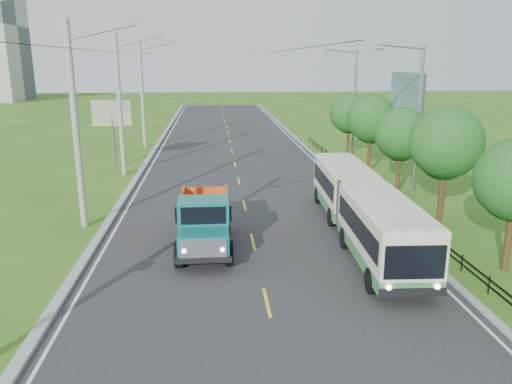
{
  "coord_description": "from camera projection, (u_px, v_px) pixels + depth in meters",
  "views": [
    {
      "loc": [
        -1.74,
        -15.6,
        8.11
      ],
      "look_at": [
        0.31,
        7.85,
        1.9
      ],
      "focal_mm": 35.0,
      "sensor_mm": 36.0,
      "label": 1
    }
  ],
  "objects": [
    {
      "name": "dump_truck",
      "position": [
        204.0,
        218.0,
        21.93
      ],
      "size": [
        2.37,
        5.96,
        2.5
      ],
      "rotation": [
        0.0,
        0.0,
        -0.0
      ],
      "color": "#126B6C",
      "rests_on": "ground"
    },
    {
      "name": "billboard_right",
      "position": [
        406.0,
        100.0,
        36.18
      ],
      "size": [
        0.24,
        6.0,
        7.3
      ],
      "color": "slate",
      "rests_on": "ground"
    },
    {
      "name": "road",
      "position": [
        237.0,
        175.0,
        36.51
      ],
      "size": [
        14.0,
        120.0,
        0.02
      ],
      "primitive_type": "cube",
      "color": "#28282B",
      "rests_on": "ground"
    },
    {
      "name": "tree_back",
      "position": [
        349.0,
        115.0,
        42.32
      ],
      "size": [
        3.3,
        3.36,
        5.5
      ],
      "color": "#382314",
      "rests_on": "ground"
    },
    {
      "name": "planter_near",
      "position": [
        433.0,
        231.0,
        23.67
      ],
      "size": [
        0.64,
        0.64,
        0.67
      ],
      "color": "silver",
      "rests_on": "ground"
    },
    {
      "name": "curb_left",
      "position": [
        138.0,
        176.0,
        35.89
      ],
      "size": [
        0.4,
        120.0,
        0.15
      ],
      "primitive_type": "cube",
      "color": "#9E9E99",
      "rests_on": "ground"
    },
    {
      "name": "billboard_left",
      "position": [
        112.0,
        117.0,
        38.58
      ],
      "size": [
        3.0,
        0.2,
        5.2
      ],
      "color": "slate",
      "rests_on": "ground"
    },
    {
      "name": "centre_dash",
      "position": [
        267.0,
        302.0,
        17.24
      ],
      "size": [
        0.12,
        2.2,
        0.0
      ],
      "primitive_type": "cube",
      "color": "yellow",
      "rests_on": "road"
    },
    {
      "name": "bus",
      "position": [
        362.0,
        204.0,
        23.17
      ],
      "size": [
        2.91,
        14.21,
        2.73
      ],
      "rotation": [
        0.0,
        0.0,
        -0.04
      ],
      "color": "#348342",
      "rests_on": "ground"
    },
    {
      "name": "ground",
      "position": [
        267.0,
        303.0,
        17.24
      ],
      "size": [
        240.0,
        240.0,
        0.0
      ],
      "primitive_type": "plane",
      "color": "#306217",
      "rests_on": "ground"
    },
    {
      "name": "planter_far",
      "position": [
        346.0,
        164.0,
        39.09
      ],
      "size": [
        0.64,
        0.64,
        0.67
      ],
      "color": "silver",
      "rests_on": "ground"
    },
    {
      "name": "pole_far",
      "position": [
        143.0,
        94.0,
        47.04
      ],
      "size": [
        3.51,
        0.32,
        10.0
      ],
      "color": "gray",
      "rests_on": "ground"
    },
    {
      "name": "streetlight_mid",
      "position": [
        416.0,
        115.0,
        30.37
      ],
      "size": [
        3.02,
        0.2,
        9.07
      ],
      "color": "slate",
      "rests_on": "ground"
    },
    {
      "name": "tree_fifth",
      "position": [
        371.0,
        121.0,
        36.49
      ],
      "size": [
        3.48,
        3.52,
        5.8
      ],
      "color": "#382314",
      "rests_on": "ground"
    },
    {
      "name": "edge_line_left",
      "position": [
        145.0,
        177.0,
        35.94
      ],
      "size": [
        0.12,
        120.0,
        0.0
      ],
      "primitive_type": "cube",
      "color": "silver",
      "rests_on": "road"
    },
    {
      "name": "tree_fourth",
      "position": [
        401.0,
        136.0,
        30.78
      ],
      "size": [
        3.24,
        3.31,
        5.4
      ],
      "color": "#382314",
      "rests_on": "ground"
    },
    {
      "name": "railing_right",
      "position": [
        369.0,
        189.0,
        31.33
      ],
      "size": [
        0.04,
        40.0,
        0.6
      ],
      "primitive_type": "cube",
      "color": "black",
      "rests_on": "ground"
    },
    {
      "name": "streetlight_far",
      "position": [
        353.0,
        98.0,
        43.86
      ],
      "size": [
        3.02,
        0.2,
        9.07
      ],
      "color": "slate",
      "rests_on": "ground"
    },
    {
      "name": "planter_mid",
      "position": [
        379.0,
        189.0,
        31.38
      ],
      "size": [
        0.64,
        0.64,
        0.67
      ],
      "color": "silver",
      "rests_on": "ground"
    },
    {
      "name": "edge_line_right",
      "position": [
        327.0,
        173.0,
        37.06
      ],
      "size": [
        0.12,
        120.0,
        0.0
      ],
      "primitive_type": "cube",
      "color": "silver",
      "rests_on": "road"
    },
    {
      "name": "curb_right",
      "position": [
        333.0,
        173.0,
        37.1
      ],
      "size": [
        0.3,
        120.0,
        0.1
      ],
      "primitive_type": "cube",
      "color": "#9E9E99",
      "rests_on": "ground"
    },
    {
      "name": "pole_near",
      "position": [
        76.0,
        126.0,
        23.92
      ],
      "size": [
        3.51,
        0.32,
        10.0
      ],
      "color": "gray",
      "rests_on": "ground"
    },
    {
      "name": "pole_mid",
      "position": [
        120.0,
        104.0,
        35.48
      ],
      "size": [
        3.51,
        0.32,
        10.0
      ],
      "color": "gray",
      "rests_on": "ground"
    },
    {
      "name": "tree_third",
      "position": [
        446.0,
        146.0,
        24.9
      ],
      "size": [
        3.6,
        3.62,
        6.0
      ],
      "color": "#382314",
      "rests_on": "ground"
    }
  ]
}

